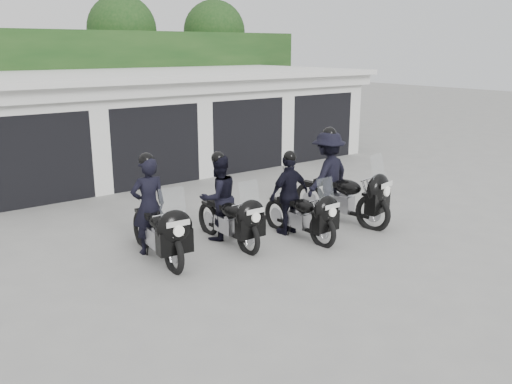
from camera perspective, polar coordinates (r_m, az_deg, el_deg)
ground at (r=10.80m, az=3.16°, el=-5.07°), size 80.00×80.00×0.00m
garage_block at (r=17.24m, az=-14.49°, el=6.93°), size 16.40×6.80×2.96m
background_vegetation at (r=21.79m, az=-18.95°, el=11.75°), size 20.00×3.90×5.80m
police_bike_a at (r=9.83m, az=-10.54°, el=-2.60°), size 0.79×2.24×1.95m
police_bike_b at (r=10.52m, az=-3.40°, el=-1.22°), size 0.83×2.09×1.82m
police_bike_c at (r=10.86m, az=4.12°, el=-0.80°), size 0.98×2.04×1.77m
police_bike_d at (r=11.88m, az=8.33°, el=1.21°), size 1.38×2.40×2.11m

